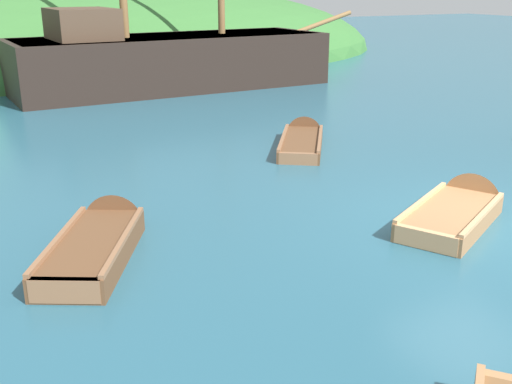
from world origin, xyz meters
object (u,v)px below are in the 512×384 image
Objects in this scene: rowboat_outer_right at (101,241)px; sailing_ship at (169,68)px; rowboat_far at (460,212)px; rowboat_outer_left at (303,141)px.

sailing_ship is at bearing 5.08° from rowboat_outer_right.
rowboat_far is at bearing -75.78° from rowboat_outer_right.
sailing_ship is 4.50× the size of rowboat_outer_right.
rowboat_outer_right is at bearing 137.43° from rowboat_far.
sailing_ship is 4.35× the size of rowboat_outer_left.
rowboat_outer_right is at bearing -116.36° from sailing_ship.
rowboat_outer_right is at bearing 158.43° from rowboat_outer_left.
sailing_ship is at bearing 34.61° from rowboat_outer_left.
rowboat_outer_right is 0.97× the size of rowboat_outer_left.
rowboat_outer_right is (-6.26, -14.52, -0.70)m from sailing_ship.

